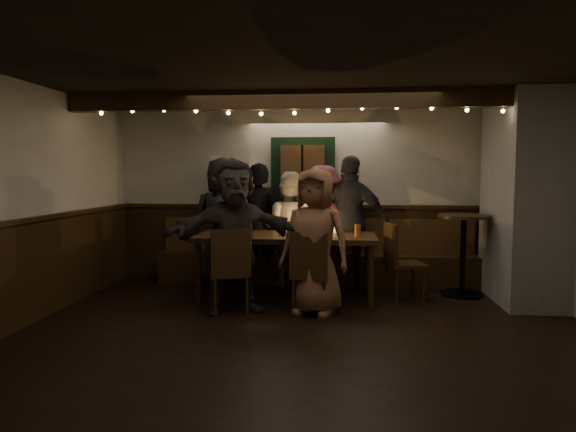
# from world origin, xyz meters

# --- Properties ---
(room) EXTENTS (6.02, 5.01, 2.62)m
(room) POSITION_xyz_m (1.07, 1.42, 1.07)
(room) COLOR black
(room) RESTS_ON ground
(dining_table) EXTENTS (2.31, 0.99, 1.00)m
(dining_table) POSITION_xyz_m (-0.34, 1.40, 0.75)
(dining_table) COLOR #321F0D
(dining_table) RESTS_ON ground
(chair_near_left) EXTENTS (0.57, 0.57, 0.99)m
(chair_near_left) POSITION_xyz_m (-0.90, 0.53, 0.56)
(chair_near_left) COLOR #321F0D
(chair_near_left) RESTS_ON ground
(chair_near_right) EXTENTS (0.51, 0.51, 0.96)m
(chair_near_right) POSITION_xyz_m (0.02, 0.58, 0.54)
(chair_near_right) COLOR #321F0D
(chair_near_right) RESTS_ON ground
(chair_end) EXTENTS (0.54, 0.54, 0.98)m
(chair_end) POSITION_xyz_m (1.10, 1.40, 0.55)
(chair_end) COLOR #321F0D
(chair_end) RESTS_ON ground
(high_top) EXTENTS (0.67, 0.67, 1.07)m
(high_top) POSITION_xyz_m (1.98, 1.73, 0.68)
(high_top) COLOR black
(high_top) RESTS_ON ground
(person_a) EXTENTS (0.99, 0.73, 1.85)m
(person_a) POSITION_xyz_m (-1.32, 2.02, 0.92)
(person_a) COLOR black
(person_a) RESTS_ON ground
(person_b) EXTENTS (0.66, 0.44, 1.77)m
(person_b) POSITION_xyz_m (-0.82, 2.14, 0.88)
(person_b) COLOR black
(person_b) RESTS_ON ground
(person_c) EXTENTS (0.89, 0.74, 1.64)m
(person_c) POSITION_xyz_m (-0.38, 2.07, 0.82)
(person_c) COLOR beige
(person_c) RESTS_ON ground
(person_d) EXTENTS (1.15, 0.71, 1.73)m
(person_d) POSITION_xyz_m (0.10, 2.17, 0.86)
(person_d) COLOR #5A2432
(person_d) RESTS_ON ground
(person_e) EXTENTS (1.19, 0.80, 1.87)m
(person_e) POSITION_xyz_m (0.51, 2.09, 0.94)
(person_e) COLOR #25262B
(person_e) RESTS_ON ground
(person_f) EXTENTS (1.75, 1.15, 1.80)m
(person_f) POSITION_xyz_m (-0.87, 0.63, 0.90)
(person_f) COLOR #342B29
(person_f) RESTS_ON ground
(person_g) EXTENTS (0.94, 0.76, 1.68)m
(person_g) POSITION_xyz_m (0.07, 0.64, 0.84)
(person_g) COLOR #8B5C3D
(person_g) RESTS_ON ground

